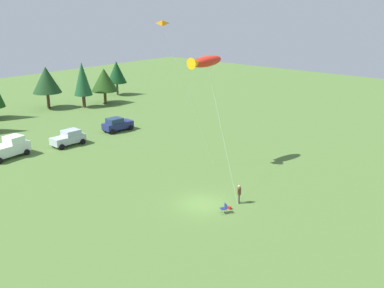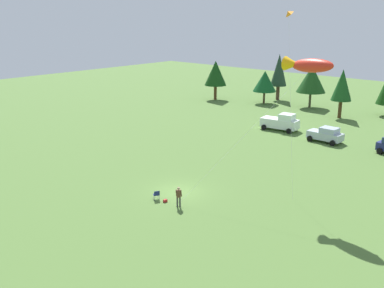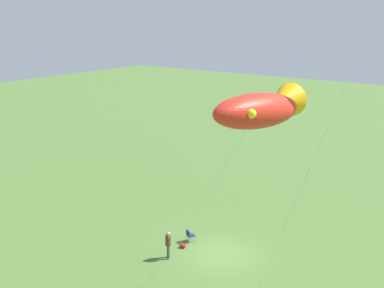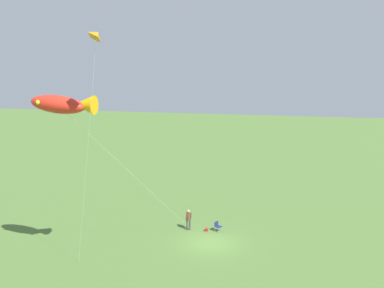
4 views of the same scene
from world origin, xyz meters
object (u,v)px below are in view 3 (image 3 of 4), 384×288
(person_kite_flyer, at_px, (168,243))
(backpack_on_grass, at_px, (183,246))
(folding_chair, at_px, (190,235))
(kite_large_fish, at_px, (264,108))

(person_kite_flyer, relative_size, backpack_on_grass, 5.44)
(folding_chair, bearing_deg, kite_large_fish, -103.31)
(person_kite_flyer, height_order, backpack_on_grass, person_kite_flyer)
(folding_chair, xyz_separation_m, backpack_on_grass, (0.90, 0.13, -0.38))
(folding_chair, xyz_separation_m, kite_large_fish, (8.33, 9.15, 10.74))
(person_kite_flyer, height_order, kite_large_fish, kite_large_fish)
(backpack_on_grass, bearing_deg, folding_chair, -171.62)
(backpack_on_grass, height_order, kite_large_fish, kite_large_fish)
(person_kite_flyer, xyz_separation_m, kite_large_fish, (5.91, 8.96, 10.20))
(folding_chair, relative_size, kite_large_fish, 0.07)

